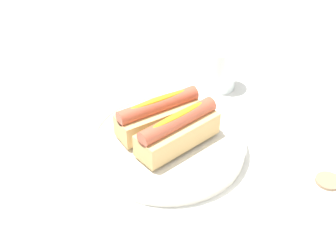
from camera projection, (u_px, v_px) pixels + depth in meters
The scene contains 6 objects.
ground_plane at pixel (165, 149), 0.77m from camera, with size 2.40×2.40×0.00m, color white.
serving_bowl at pixel (168, 142), 0.76m from camera, with size 0.27×0.27×0.03m.
hotdog_front at pixel (159, 115), 0.75m from camera, with size 0.16×0.10×0.06m.
hotdog_back at pixel (178, 130), 0.72m from camera, with size 0.16×0.08×0.06m.
water_glass at pixel (220, 69), 0.91m from camera, with size 0.07×0.07×0.09m.
paper_towel_roll at pixel (317, 218), 0.57m from camera, with size 0.11×0.11×0.13m.
Camera 1 is at (0.46, 0.37, 0.51)m, focal length 46.52 mm.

